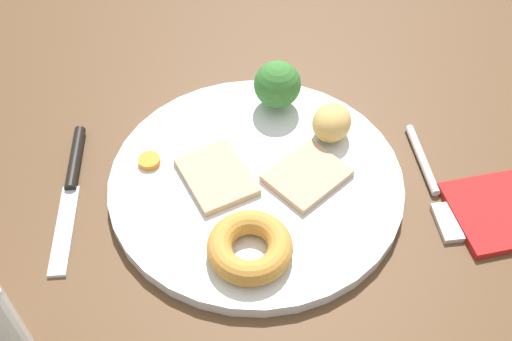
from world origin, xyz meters
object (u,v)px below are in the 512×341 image
Objects in this scene: yorkshire_pudding at (250,247)px; fork at (432,184)px; folded_napkin at (507,210)px; meat_slice_under at (307,175)px; broccoli_floret at (277,85)px; roast_potato_left at (332,123)px; knife at (72,183)px; meat_slice_main at (217,176)px; carrot_coin_front at (149,161)px; dinner_plate at (256,181)px.

yorkshire_pudding is 20.86cm from fork.
meat_slice_under is at bearing -12.41° from folded_napkin.
meat_slice_under is 1.33× the size of broccoli_floret.
yorkshire_pudding is 0.51× the size of fork.
fork is (-9.76, 6.44, -2.95)cm from roast_potato_left.
roast_potato_left is at bearing -127.53° from fork.
knife is (27.16, 4.53, -2.89)cm from roast_potato_left.
meat_slice_main reaches higher than knife.
carrot_coin_front reaches higher than knife.
yorkshire_pudding is 20.70cm from knife.
fork is at bearing 173.30° from carrot_coin_front.
broccoli_floret is at bearing -78.40° from meat_slice_under.
meat_slice_main is at bearing 85.03° from knife.
meat_slice_main reaches higher than fork.
fork is at bearing 176.98° from dinner_plate.
fork is (-15.15, 11.54, -4.01)cm from broccoli_floret.
knife is 43.89cm from folded_napkin.
knife is at bearing -97.06° from fork.
meat_slice_under is 24.09cm from knife.
knife is at bearing -3.84° from meat_slice_main.
meat_slice_under is 1.58× the size of roast_potato_left.
carrot_coin_front is (10.89, -2.45, 1.03)cm from dinner_plate.
yorkshire_pudding is 0.71× the size of folded_napkin.
roast_potato_left is 0.84× the size of broccoli_floret.
meat_slice_under is at bearing 101.60° from broccoli_floret.
meat_slice_under is at bearing 169.95° from carrot_coin_front.
meat_slice_under is (-9.08, 0.35, 0.00)cm from meat_slice_main.
roast_potato_left is at bearing -118.14° from meat_slice_under.
broccoli_floret is at bearing -149.39° from carrot_coin_front.
dinner_plate is at bearing 74.86° from broccoli_floret.
broccoli_floret is at bearing -35.05° from folded_napkin.
meat_slice_main is 1.00× the size of yorkshire_pudding.
roast_potato_left reaches higher than yorkshire_pudding.
meat_slice_under is 10.78cm from yorkshire_pudding.
yorkshire_pudding is at bearing 130.25° from carrot_coin_front.
fork is at bearing -156.47° from yorkshire_pudding.
knife is at bearing -2.90° from dinner_plate.
folded_napkin is (-16.37, 10.17, -2.94)cm from roast_potato_left.
roast_potato_left is (-9.26, -14.72, 0.77)cm from yorkshire_pudding.
folded_napkin is (-24.63, 4.69, -0.30)cm from dinner_plate.
broccoli_floret is (5.40, -5.10, 1.06)cm from roast_potato_left.
roast_potato_left reaches higher than dinner_plate.
yorkshire_pudding reaches higher than meat_slice_main.
broccoli_floret is at bearing 112.74° from knife.
dinner_plate reaches higher than fork.
fork is (-28.91, 3.40, -1.34)cm from carrot_coin_front.
dinner_plate is at bearing -96.20° from yorkshire_pudding.
roast_potato_left is 12.06cm from fork.
roast_potato_left is 0.43× the size of folded_napkin.
roast_potato_left is 2.09× the size of carrot_coin_front.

